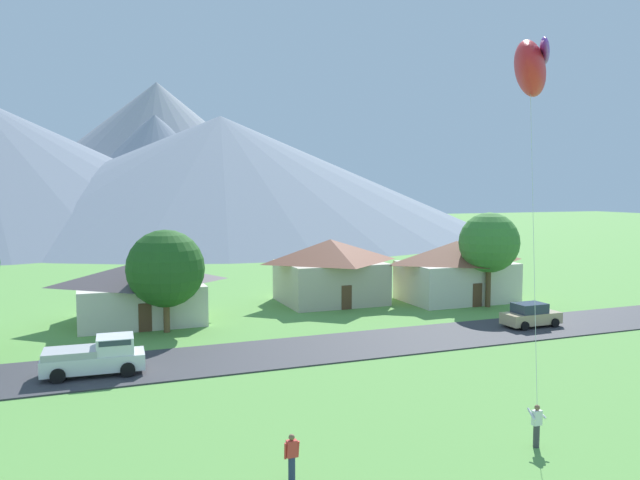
# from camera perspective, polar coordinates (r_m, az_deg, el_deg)

# --- Properties ---
(road_strip) EXTENTS (160.00, 6.54, 0.08)m
(road_strip) POSITION_cam_1_polar(r_m,az_deg,el_deg) (37.68, -4.90, -10.48)
(road_strip) COLOR #38383D
(road_strip) RESTS_ON ground
(mountain_east_ridge) EXTENTS (122.61, 122.61, 26.34)m
(mountain_east_ridge) POSITION_cam_1_polar(r_m,az_deg,el_deg) (143.03, -9.15, 6.03)
(mountain_east_ridge) COLOR gray
(mountain_east_ridge) RESTS_ON ground
(mountain_far_east_ridge) EXTENTS (96.37, 96.37, 38.92)m
(mountain_far_east_ridge) POSITION_cam_1_polar(r_m,az_deg,el_deg) (176.86, -14.78, 7.73)
(mountain_far_east_ridge) COLOR #8E939E
(mountain_far_east_ridge) RESTS_ON ground
(mountain_central_ridge) EXTENTS (70.50, 70.50, 28.39)m
(mountain_central_ridge) POSITION_cam_1_polar(r_m,az_deg,el_deg) (161.55, -14.97, 6.15)
(mountain_central_ridge) COLOR gray
(mountain_central_ridge) RESTS_ON ground
(house_leftmost) EXTENTS (10.09, 6.78, 5.33)m
(house_leftmost) POSITION_cam_1_polar(r_m,az_deg,el_deg) (55.92, 12.52, -2.71)
(house_leftmost) COLOR beige
(house_leftmost) RESTS_ON ground
(house_left_center) EXTENTS (9.55, 7.90, 4.51)m
(house_left_center) POSITION_cam_1_polar(r_m,az_deg,el_deg) (48.13, -16.34, -4.51)
(house_left_center) COLOR beige
(house_left_center) RESTS_ON ground
(house_right_center) EXTENTS (9.06, 7.65, 5.54)m
(house_right_center) POSITION_cam_1_polar(r_m,az_deg,el_deg) (53.84, 0.97, -2.76)
(house_right_center) COLOR beige
(house_right_center) RESTS_ON ground
(tree_left_of_center) EXTENTS (5.37, 5.37, 7.15)m
(tree_left_of_center) POSITION_cam_1_polar(r_m,az_deg,el_deg) (43.72, -14.11, -2.58)
(tree_left_of_center) COLOR brown
(tree_left_of_center) RESTS_ON ground
(tree_center) EXTENTS (5.04, 5.04, 7.97)m
(tree_center) POSITION_cam_1_polar(r_m,az_deg,el_deg) (53.29, 15.40, -0.24)
(tree_center) COLOR brown
(tree_center) RESTS_ON ground
(parked_car_tan_west_end) EXTENTS (4.23, 2.14, 1.68)m
(parked_car_tan_west_end) POSITION_cam_1_polar(r_m,az_deg,el_deg) (46.97, 18.93, -6.62)
(parked_car_tan_west_end) COLOR tan
(parked_car_tan_west_end) RESTS_ON road_strip
(pickup_truck_white_west_side) EXTENTS (5.29, 2.52, 1.99)m
(pickup_truck_white_west_side) POSITION_cam_1_polar(r_m,az_deg,el_deg) (35.36, -20.00, -10.07)
(pickup_truck_white_west_side) COLOR white
(pickup_truck_white_west_side) RESTS_ON road_strip
(kite_flyer_with_kite) EXTENTS (4.24, 5.63, 16.35)m
(kite_flyer_with_kite) POSITION_cam_1_polar(r_m,az_deg,el_deg) (28.71, 19.00, 14.66)
(kite_flyer_with_kite) COLOR #3D3D42
(kite_flyer_with_kite) RESTS_ON ground
(watcher_person) EXTENTS (0.56, 0.24, 1.68)m
(watcher_person) POSITION_cam_1_polar(r_m,az_deg,el_deg) (22.13, -2.64, -19.44)
(watcher_person) COLOR navy
(watcher_person) RESTS_ON ground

